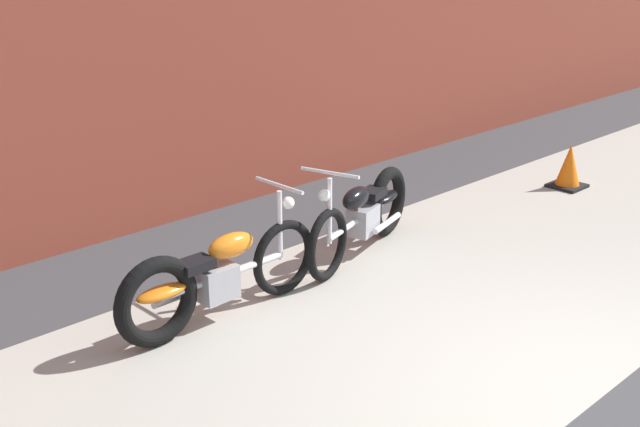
{
  "coord_description": "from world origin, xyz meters",
  "views": [
    {
      "loc": [
        -4.58,
        -2.01,
        3.03
      ],
      "look_at": [
        -0.22,
        2.53,
        0.75
      ],
      "focal_mm": 44.16,
      "sensor_mm": 36.0,
      "label": 1
    }
  ],
  "objects": [
    {
      "name": "ground_plane",
      "position": [
        0.0,
        0.0,
        0.0
      ],
      "size": [
        80.0,
        80.0,
        0.0
      ],
      "primitive_type": "plane",
      "color": "#38383A"
    },
    {
      "name": "traffic_cone",
      "position": [
        4.1,
        2.58,
        0.25
      ],
      "size": [
        0.4,
        0.4,
        0.55
      ],
      "color": "orange",
      "rests_on": "ground"
    },
    {
      "name": "motorcycle_orange",
      "position": [
        -1.25,
        2.74,
        0.4
      ],
      "size": [
        2.01,
        0.58,
        1.03
      ],
      "rotation": [
        0.0,
        0.0,
        0.01
      ],
      "color": "black",
      "rests_on": "ground"
    },
    {
      "name": "sidewalk_slab",
      "position": [
        0.0,
        1.75,
        0.0
      ],
      "size": [
        36.0,
        3.5,
        0.01
      ],
      "primitive_type": "cube",
      "color": "#9E998E",
      "rests_on": "ground"
    },
    {
      "name": "motorcycle_black",
      "position": [
        0.81,
        2.93,
        0.4
      ],
      "size": [
        1.95,
        0.81,
        1.03
      ],
      "rotation": [
        0.0,
        0.0,
        3.43
      ],
      "color": "black",
      "rests_on": "ground"
    }
  ]
}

